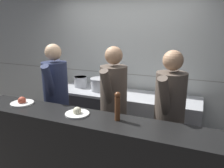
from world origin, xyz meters
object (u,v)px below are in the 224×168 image
object	(u,v)px
oven_range	(90,113)
plated_dish_appetiser	(77,113)
mixing_bowl_steel	(166,96)
sauce_pot	(100,84)
chef_sous	(114,104)
stock_pot	(81,81)
plated_dish_main	(22,102)
chef_head_cook	(56,97)
chef_line	(169,115)
pepper_mill	(117,106)

from	to	relation	value
oven_range	plated_dish_appetiser	xyz separation A→B (m)	(0.58, -1.35, 0.61)
mixing_bowl_steel	plated_dish_appetiser	bearing A→B (deg)	-119.84
sauce_pot	chef_sous	bearing A→B (deg)	-51.75
stock_pot	plated_dish_appetiser	distance (m)	1.61
plated_dish_main	plated_dish_appetiser	xyz separation A→B (m)	(0.81, -0.03, -0.00)
stock_pot	chef_head_cook	bearing A→B (deg)	-84.71
plated_dish_main	chef_line	size ratio (longest dim) A/B	0.16
chef_line	mixing_bowl_steel	bearing A→B (deg)	110.31
stock_pot	plated_dish_main	world-z (taller)	plated_dish_main
oven_range	mixing_bowl_steel	world-z (taller)	mixing_bowl_steel
chef_sous	chef_line	world-z (taller)	chef_sous
oven_range	plated_dish_appetiser	distance (m)	1.59
plated_dish_main	stock_pot	bearing A→B (deg)	89.05
plated_dish_main	pepper_mill	size ratio (longest dim) A/B	0.92
stock_pot	sauce_pot	size ratio (longest dim) A/B	0.76
mixing_bowl_steel	pepper_mill	world-z (taller)	pepper_mill
sauce_pot	chef_sous	distance (m)	0.87
pepper_mill	chef_sous	xyz separation A→B (m)	(-0.29, 0.60, -0.23)
plated_dish_main	chef_head_cook	xyz separation A→B (m)	(0.10, 0.55, -0.09)
sauce_pot	chef_head_cook	bearing A→B (deg)	-115.09
oven_range	sauce_pot	size ratio (longest dim) A/B	3.28
plated_dish_main	chef_sous	size ratio (longest dim) A/B	0.16
sauce_pot	plated_dish_appetiser	size ratio (longest dim) A/B	1.19
oven_range	chef_line	xyz separation A→B (m)	(1.49, -0.79, 0.51)
plated_dish_main	plated_dish_appetiser	size ratio (longest dim) A/B	1.05
stock_pot	plated_dish_main	bearing A→B (deg)	-90.95
plated_dish_main	pepper_mill	world-z (taller)	pepper_mill
oven_range	chef_sous	xyz separation A→B (m)	(0.75, -0.71, 0.51)
oven_range	chef_line	bearing A→B (deg)	-27.86
pepper_mill	chef_line	world-z (taller)	chef_line
plated_dish_main	chef_sous	world-z (taller)	chef_sous
oven_range	stock_pot	world-z (taller)	stock_pot
pepper_mill	plated_dish_main	bearing A→B (deg)	-179.70
stock_pot	mixing_bowl_steel	bearing A→B (deg)	-3.31
chef_head_cook	chef_sous	bearing A→B (deg)	-13.16
mixing_bowl_steel	sauce_pot	bearing A→B (deg)	179.77
mixing_bowl_steel	chef_line	distance (m)	0.77
oven_range	mixing_bowl_steel	xyz separation A→B (m)	(1.33, -0.03, 0.49)
oven_range	chef_head_cook	size ratio (longest dim) A/B	0.60
mixing_bowl_steel	plated_dish_main	world-z (taller)	plated_dish_main
oven_range	stock_pot	size ratio (longest dim) A/B	4.32
sauce_pot	chef_line	world-z (taller)	chef_line
stock_pot	mixing_bowl_steel	size ratio (longest dim) A/B	1.09
stock_pot	chef_line	size ratio (longest dim) A/B	0.14
mixing_bowl_steel	chef_line	size ratio (longest dim) A/B	0.13
mixing_bowl_steel	chef_head_cook	xyz separation A→B (m)	(-1.47, -0.74, 0.02)
sauce_pot	plated_dish_main	bearing A→B (deg)	-109.06
plated_dish_appetiser	chef_line	xyz separation A→B (m)	(0.91, 0.56, -0.10)
mixing_bowl_steel	chef_head_cook	bearing A→B (deg)	-153.38
plated_dish_main	chef_sous	bearing A→B (deg)	31.82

